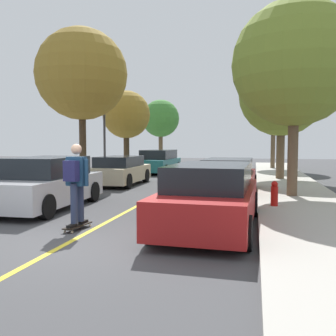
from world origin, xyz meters
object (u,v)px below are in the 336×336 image
at_px(streetlamp, 104,112).
at_px(parked_car_right_near, 228,177).
at_px(parked_car_right_nearest, 211,196).
at_px(street_tree_left_far, 161,119).
at_px(parked_car_left_near, 120,171).
at_px(street_tree_left_nearest, 82,74).
at_px(street_tree_right_nearest, 295,64).
at_px(skateboard, 78,226).
at_px(street_tree_left_near, 126,115).
at_px(skateboarder, 76,179).
at_px(parked_car_left_nearest, 46,184).
at_px(street_tree_right_near, 282,94).
at_px(parked_car_left_far, 158,162).
at_px(street_tree_right_far, 274,98).
at_px(fire_hydrant, 274,194).

bearing_deg(streetlamp, parked_car_right_near, -33.40).
xyz_separation_m(parked_car_right_nearest, streetlamp, (-6.75, 9.99, 2.80)).
bearing_deg(streetlamp, street_tree_left_far, 91.82).
xyz_separation_m(parked_car_left_near, street_tree_left_nearest, (-2.18, 0.72, 4.52)).
height_order(street_tree_right_nearest, skateboard, street_tree_right_nearest).
bearing_deg(street_tree_left_far, street_tree_left_near, -90.00).
bearing_deg(skateboarder, street_tree_left_nearest, 115.22).
height_order(parked_car_left_near, skateboarder, skateboarder).
xyz_separation_m(street_tree_left_nearest, street_tree_right_nearest, (9.36, -3.55, -0.67)).
bearing_deg(street_tree_left_nearest, parked_car_left_nearest, -72.47).
xyz_separation_m(street_tree_right_near, skateboarder, (-5.02, -11.85, -3.18)).
relative_size(street_tree_left_near, street_tree_right_near, 0.82).
distance_m(street_tree_left_nearest, street_tree_left_far, 15.33).
xyz_separation_m(parked_car_right_near, streetlamp, (-6.75, 4.45, 2.85)).
bearing_deg(skateboard, parked_car_left_far, 98.04).
relative_size(parked_car_left_far, street_tree_left_far, 0.84).
bearing_deg(parked_car_right_near, street_tree_right_near, 68.04).
bearing_deg(streetlamp, street_tree_right_nearest, -30.25).
distance_m(parked_car_right_near, streetlamp, 8.57).
height_order(parked_car_left_nearest, street_tree_right_far, street_tree_right_far).
bearing_deg(fire_hydrant, skateboard, -142.22).
bearing_deg(skateboard, street_tree_left_near, 105.70).
height_order(parked_car_left_near, parked_car_right_near, parked_car_right_near).
bearing_deg(skateboard, street_tree_right_near, 67.02).
bearing_deg(skateboard, street_tree_left_far, 100.08).
height_order(parked_car_right_near, street_tree_left_nearest, street_tree_left_nearest).
bearing_deg(street_tree_right_near, parked_car_left_nearest, -127.01).
bearing_deg(parked_car_right_nearest, street_tree_left_nearest, 130.73).
xyz_separation_m(parked_car_left_nearest, skateboarder, (2.17, -2.32, 0.40)).
bearing_deg(skateboard, skateboarder, -97.56).
relative_size(parked_car_left_near, street_tree_left_nearest, 0.57).
xyz_separation_m(street_tree_left_far, fire_hydrant, (8.68, -21.13, -3.55)).
relative_size(parked_car_right_nearest, skateboard, 5.43).
bearing_deg(street_tree_right_near, street_tree_right_nearest, -90.00).
bearing_deg(street_tree_left_nearest, street_tree_left_near, 90.00).
height_order(street_tree_right_far, fire_hydrant, street_tree_right_far).
xyz_separation_m(parked_car_right_nearest, street_tree_left_nearest, (-7.18, 8.34, 4.47)).
relative_size(parked_car_left_nearest, skateboarder, 2.46).
xyz_separation_m(parked_car_left_far, skateboarder, (2.16, -15.38, 0.39)).
relative_size(parked_car_left_near, street_tree_right_nearest, 0.64).
relative_size(street_tree_right_nearest, fire_hydrant, 9.20).
height_order(street_tree_left_nearest, skateboard, street_tree_left_nearest).
xyz_separation_m(street_tree_right_near, skateboard, (-5.01, -11.82, -4.22)).
bearing_deg(parked_car_left_nearest, street_tree_right_near, 52.99).
xyz_separation_m(parked_car_left_near, streetlamp, (-1.75, 2.37, 2.86)).
bearing_deg(street_tree_left_far, fire_hydrant, -67.66).
relative_size(street_tree_right_far, fire_hydrant, 9.83).
distance_m(parked_car_right_nearest, fire_hydrant, 2.92).
height_order(parked_car_left_far, streetlamp, streetlamp).
bearing_deg(parked_car_left_near, fire_hydrant, -38.26).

